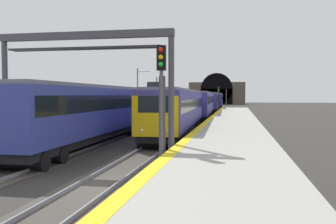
{
  "coord_description": "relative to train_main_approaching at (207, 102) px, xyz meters",
  "views": [
    {
      "loc": [
        -12.27,
        -4.99,
        3.39
      ],
      "look_at": [
        16.2,
        0.44,
        2.04
      ],
      "focal_mm": 38.71,
      "sensor_mm": 36.0,
      "label": 1
    }
  ],
  "objects": [
    {
      "name": "catenary_mast_near",
      "position": [
        15.15,
        11.92,
        1.51
      ],
      "size": [
        0.22,
        1.95,
        7.28
      ],
      "color": "#595B60",
      "rests_on": "ground_plane"
    },
    {
      "name": "overhead_signal_gantry",
      "position": [
        -44.08,
        2.31,
        2.71
      ],
      "size": [
        0.7,
        8.87,
        6.45
      ],
      "color": "#3F3F47",
      "rests_on": "ground_plane"
    },
    {
      "name": "platform_right_edge_strip",
      "position": [
        -48.36,
        -2.43,
        -1.13
      ],
      "size": [
        112.0,
        0.5,
        0.01
      ],
      "primitive_type": "cube",
      "color": "yellow",
      "rests_on": "platform_right"
    },
    {
      "name": "platform_right",
      "position": [
        -48.36,
        -4.56,
        -1.68
      ],
      "size": [
        112.0,
        4.74,
        1.1
      ],
      "primitive_type": "cube",
      "color": "#9E9B93",
      "rests_on": "ground_plane"
    },
    {
      "name": "tunnel_portal",
      "position": [
        73.47,
        2.31,
        1.87
      ],
      "size": [
        3.06,
        20.47,
        11.47
      ],
      "color": "#51473D",
      "rests_on": "ground_plane"
    },
    {
      "name": "railway_signal_near",
      "position": [
        -45.64,
        -1.85,
        1.07
      ],
      "size": [
        0.39,
        0.38,
        5.48
      ],
      "rotation": [
        0.0,
        0.0,
        3.14
      ],
      "color": "#4C4C54",
      "rests_on": "ground_plane"
    },
    {
      "name": "railway_signal_far",
      "position": [
        48.74,
        -1.85,
        0.8
      ],
      "size": [
        0.39,
        0.38,
        5.17
      ],
      "rotation": [
        0.0,
        0.0,
        3.14
      ],
      "color": "#38383D",
      "rests_on": "ground_plane"
    },
    {
      "name": "railway_signal_mid",
      "position": [
        2.41,
        -1.85,
        0.74
      ],
      "size": [
        0.39,
        0.38,
        4.87
      ],
      "rotation": [
        0.0,
        0.0,
        3.14
      ],
      "color": "#38383D",
      "rests_on": "ground_plane"
    },
    {
      "name": "track_main_line",
      "position": [
        -48.36,
        0.0,
        -2.19
      ],
      "size": [
        160.0,
        2.65,
        0.21
      ],
      "color": "#423D38",
      "rests_on": "ground_plane"
    },
    {
      "name": "train_main_approaching",
      "position": [
        0.0,
        0.0,
        0.0
      ],
      "size": [
        80.58,
        3.47,
        3.89
      ],
      "rotation": [
        0.0,
        0.0,
        3.17
      ],
      "color": "navy",
      "rests_on": "ground_plane"
    },
    {
      "name": "catenary_mast_far",
      "position": [
        0.01,
        11.91,
        1.91
      ],
      "size": [
        0.22,
        2.37,
        8.03
      ],
      "color": "#595B60",
      "rests_on": "ground_plane"
    },
    {
      "name": "ground_plane",
      "position": [
        -48.36,
        0.0,
        -2.23
      ],
      "size": [
        320.0,
        320.0,
        0.0
      ],
      "primitive_type": "plane",
      "color": "#302D2B"
    },
    {
      "name": "train_adjacent_platform",
      "position": [
        -18.5,
        4.62,
        0.11
      ],
      "size": [
        58.01,
        2.96,
        4.95
      ],
      "rotation": [
        0.0,
        0.0,
        0.01
      ],
      "color": "navy",
      "rests_on": "ground_plane"
    }
  ]
}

